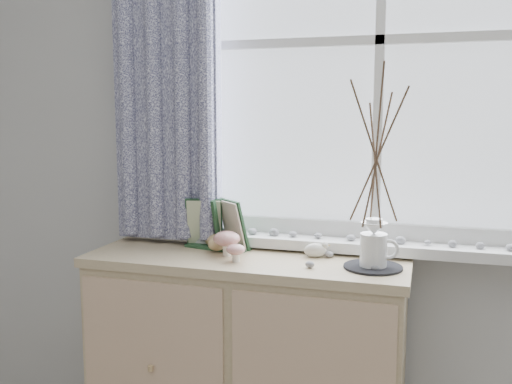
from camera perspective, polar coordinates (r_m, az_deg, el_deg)
sideboard at (r=2.29m, az=-0.91°, el=-16.71°), size 1.20×0.45×0.85m
botanical_book at (r=2.22m, az=-4.10°, el=-3.23°), size 0.31×0.19×0.20m
toadstool_cluster at (r=2.12m, az=-2.73°, el=-5.03°), size 0.15×0.16×0.09m
wooden_eggs at (r=2.23m, az=-4.15°, el=-5.03°), size 0.10×0.12×0.08m
songbird_figurine at (r=2.14m, az=5.95°, el=-5.73°), size 0.12×0.08×0.06m
crocheted_doily at (r=2.03m, az=11.61°, el=-7.36°), size 0.20×0.20×0.01m
twig_pitcher at (r=1.96m, az=11.94°, el=3.97°), size 0.29×0.29×0.70m
sideboard_pebbles at (r=2.04m, az=8.15°, el=-6.95°), size 0.25×0.19×0.02m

